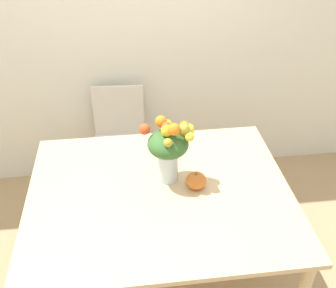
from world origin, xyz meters
TOP-DOWN VIEW (x-y plane):
  - ground_plane at (0.00, 0.00)m, footprint 12.00×12.00m
  - wall_back at (0.00, 1.22)m, footprint 8.00×0.06m
  - dining_table at (0.00, 0.00)m, footprint 1.46×1.17m
  - flower_vase at (0.06, 0.11)m, footprint 0.30×0.23m
  - pumpkin at (0.21, 0.02)m, footprint 0.12×0.12m
  - dining_chair_near_window at (-0.22, 0.96)m, footprint 0.44×0.44m

SIDE VIEW (x-z plane):
  - ground_plane at x=0.00m, z-range 0.00..0.00m
  - dining_chair_near_window at x=-0.22m, z-range 0.02..0.91m
  - dining_table at x=0.00m, z-range 0.31..1.08m
  - pumpkin at x=0.21m, z-range 0.77..0.88m
  - flower_vase at x=0.06m, z-range 0.80..1.20m
  - wall_back at x=0.00m, z-range 0.00..2.70m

